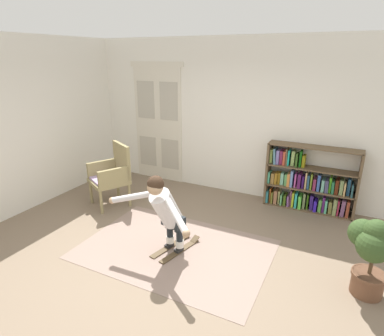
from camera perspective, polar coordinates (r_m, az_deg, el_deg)
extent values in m
plane|color=#796653|center=(4.44, -4.32, -15.90)|extent=(7.20, 7.20, 0.00)
cube|color=white|center=(6.11, 7.98, 8.67)|extent=(6.00, 0.10, 2.90)
cube|color=white|center=(6.12, -27.72, 6.68)|extent=(0.10, 6.00, 2.90)
cube|color=beige|center=(6.98, -7.90, 7.69)|extent=(0.55, 0.04, 2.35)
cube|color=#B4AE9E|center=(6.88, -8.20, 11.88)|extent=(0.41, 0.01, 0.76)
cube|color=#B4AE9E|center=(7.10, -7.78, 3.02)|extent=(0.41, 0.01, 0.64)
cube|color=beige|center=(6.69, -3.97, 7.33)|extent=(0.55, 0.04, 2.35)
cube|color=#B4AE9E|center=(6.59, -4.16, 11.70)|extent=(0.41, 0.01, 0.76)
cube|color=#B4AE9E|center=(6.82, -3.94, 2.46)|extent=(0.41, 0.01, 0.64)
cube|color=beige|center=(6.69, -6.35, 17.84)|extent=(1.22, 0.04, 0.10)
cube|color=gray|center=(4.64, -3.04, -14.14)|extent=(2.57, 1.75, 0.01)
cube|color=brown|center=(5.96, 13.34, -0.74)|extent=(0.04, 0.30, 1.14)
cube|color=brown|center=(5.84, 27.35, -2.86)|extent=(0.04, 0.30, 1.14)
cube|color=brown|center=(6.07, 19.66, -6.74)|extent=(1.46, 0.30, 0.02)
cube|color=brown|center=(5.92, 20.06, -3.49)|extent=(1.46, 0.30, 0.02)
cube|color=brown|center=(5.79, 20.48, -0.08)|extent=(1.46, 0.30, 0.02)
cube|color=brown|center=(5.69, 20.92, 3.47)|extent=(1.46, 0.30, 0.02)
cube|color=teal|center=(6.11, 13.36, -4.70)|extent=(0.04, 0.24, 0.22)
cube|color=#BA5D21|center=(6.11, 13.80, -4.52)|extent=(0.03, 0.16, 0.25)
cube|color=olive|center=(6.10, 14.16, -4.85)|extent=(0.03, 0.23, 0.21)
cube|color=#9E6A49|center=(6.08, 14.72, -4.76)|extent=(0.06, 0.22, 0.25)
cube|color=#D1D17C|center=(6.08, 15.25, -4.84)|extent=(0.03, 0.15, 0.24)
cube|color=#65BB76|center=(6.07, 15.67, -5.18)|extent=(0.03, 0.23, 0.20)
cube|color=#456A1A|center=(6.06, 16.20, -5.29)|extent=(0.04, 0.20, 0.19)
cube|color=#855898|center=(6.05, 16.78, -5.39)|extent=(0.04, 0.23, 0.19)
cube|color=#7F4D71|center=(6.04, 17.20, -4.96)|extent=(0.03, 0.16, 0.29)
cube|color=#BCD42C|center=(6.02, 17.54, -5.19)|extent=(0.04, 0.20, 0.27)
cube|color=#35BEB7|center=(6.02, 18.04, -5.25)|extent=(0.04, 0.23, 0.27)
cube|color=#5FD747|center=(6.01, 18.67, -5.55)|extent=(0.05, 0.24, 0.23)
cube|color=#708153|center=(6.00, 19.31, -5.40)|extent=(0.04, 0.17, 0.29)
cube|color=#2F5F10|center=(6.01, 19.87, -5.48)|extent=(0.03, 0.19, 0.27)
cube|color=navy|center=(6.01, 20.47, -5.64)|extent=(0.06, 0.14, 0.26)
cube|color=#351DBE|center=(6.00, 21.04, -6.10)|extent=(0.05, 0.21, 0.19)
cube|color=#59A345|center=(5.99, 21.74, -6.10)|extent=(0.06, 0.15, 0.22)
cube|color=#5C2372|center=(5.99, 22.30, -5.86)|extent=(0.04, 0.17, 0.27)
cube|color=#5ED09F|center=(5.98, 22.68, -6.18)|extent=(0.03, 0.18, 0.23)
cube|color=olive|center=(6.01, 23.33, -6.28)|extent=(0.06, 0.17, 0.21)
cube|color=#829058|center=(5.97, 24.03, -6.11)|extent=(0.06, 0.22, 0.29)
cube|color=#A22644|center=(5.97, 24.50, -6.31)|extent=(0.03, 0.17, 0.26)
cube|color=#774C73|center=(5.99, 25.20, -6.22)|extent=(0.07, 0.24, 0.29)
cube|color=#99422B|center=(5.99, 25.89, -6.38)|extent=(0.05, 0.23, 0.28)
cube|color=#5FD6AB|center=(5.97, 13.61, -1.47)|extent=(0.03, 0.18, 0.20)
cube|color=olive|center=(5.95, 14.20, -1.65)|extent=(0.05, 0.18, 0.19)
cube|color=olive|center=(5.93, 14.75, -1.67)|extent=(0.05, 0.16, 0.21)
cube|color=brown|center=(5.94, 15.24, -1.70)|extent=(0.04, 0.14, 0.21)
cube|color=#7BC1A2|center=(5.94, 15.76, -1.73)|extent=(0.05, 0.15, 0.21)
cube|color=#5CAB62|center=(5.92, 16.38, -1.89)|extent=(0.05, 0.15, 0.21)
cube|color=#CD7A39|center=(5.91, 16.88, -1.84)|extent=(0.05, 0.23, 0.23)
cube|color=#5F87C1|center=(5.89, 17.37, -1.62)|extent=(0.04, 0.23, 0.30)
cube|color=#BF4DA3|center=(5.89, 17.93, -1.95)|extent=(0.03, 0.18, 0.25)
cube|color=#551C55|center=(5.89, 18.57, -2.01)|extent=(0.05, 0.22, 0.25)
cube|color=#33145B|center=(5.88, 19.12, -2.26)|extent=(0.04, 0.15, 0.22)
cube|color=tan|center=(5.88, 19.65, -1.92)|extent=(0.03, 0.23, 0.30)
cube|color=navy|center=(5.87, 19.97, -2.22)|extent=(0.04, 0.17, 0.25)
cube|color=olive|center=(5.87, 20.45, -2.14)|extent=(0.03, 0.17, 0.28)
cube|color=#77274A|center=(5.89, 20.97, -2.54)|extent=(0.05, 0.23, 0.20)
cube|color=#3759A7|center=(5.85, 21.59, -2.34)|extent=(0.04, 0.18, 0.29)
cube|color=#6EB3A0|center=(5.88, 22.25, -2.72)|extent=(0.05, 0.23, 0.21)
cube|color=#414065|center=(5.85, 22.82, -2.85)|extent=(0.06, 0.21, 0.22)
cube|color=#4CA91E|center=(5.86, 23.34, -2.62)|extent=(0.04, 0.18, 0.27)
cube|color=#246D45|center=(5.87, 23.75, -2.98)|extent=(0.05, 0.22, 0.21)
cube|color=#512110|center=(5.86, 24.33, -2.87)|extent=(0.05, 0.24, 0.25)
cube|color=#7C955D|center=(5.87, 24.99, -2.94)|extent=(0.06, 0.21, 0.25)
cube|color=tan|center=(5.85, 25.47, -3.26)|extent=(0.03, 0.20, 0.22)
cube|color=navy|center=(5.85, 26.05, -2.97)|extent=(0.05, 0.14, 0.29)
cube|color=#29535A|center=(5.85, 26.55, -3.44)|extent=(0.03, 0.22, 0.21)
cube|color=#B0CF62|center=(5.86, 14.00, 2.17)|extent=(0.04, 0.15, 0.24)
cube|color=teal|center=(5.83, 14.60, 2.19)|extent=(0.06, 0.24, 0.28)
cube|color=#756BAD|center=(5.83, 15.10, 2.03)|extent=(0.05, 0.20, 0.25)
cube|color=#71234C|center=(5.83, 15.67, 1.93)|extent=(0.05, 0.19, 0.24)
cube|color=#AE462E|center=(5.81, 16.18, 1.85)|extent=(0.04, 0.23, 0.25)
cube|color=brown|center=(5.81, 16.58, 2.02)|extent=(0.04, 0.21, 0.29)
cube|color=#1FAFA1|center=(5.79, 16.83, 1.81)|extent=(0.03, 0.16, 0.27)
cube|color=#94B362|center=(5.80, 17.54, 1.74)|extent=(0.06, 0.15, 0.26)
cube|color=#2E4E1B|center=(5.76, 18.15, 1.44)|extent=(0.03, 0.19, 0.24)
cube|color=#115610|center=(5.76, 18.75, 1.62)|extent=(0.03, 0.14, 0.28)
cube|color=olive|center=(5.78, 19.23, 1.21)|extent=(0.05, 0.15, 0.21)
cylinder|color=#928557|center=(6.14, -17.47, -4.12)|extent=(0.07, 0.07, 0.42)
cylinder|color=#928557|center=(5.68, -15.79, -5.87)|extent=(0.07, 0.07, 0.42)
cylinder|color=#928557|center=(6.29, -12.99, -3.12)|extent=(0.07, 0.07, 0.42)
cylinder|color=#928557|center=(5.85, -11.01, -4.73)|extent=(0.07, 0.07, 0.42)
cube|color=#928557|center=(5.90, -14.51, -2.29)|extent=(0.81, 0.81, 0.06)
cube|color=#AE95C6|center=(5.88, -14.55, -1.84)|extent=(0.73, 0.73, 0.04)
cube|color=#928557|center=(5.87, -12.35, 1.43)|extent=(0.56, 0.34, 0.60)
cube|color=#928557|center=(6.08, -15.57, -0.02)|extent=(0.32, 0.52, 0.28)
cube|color=#928557|center=(5.60, -13.64, -1.51)|extent=(0.32, 0.52, 0.28)
cylinder|color=brown|center=(4.32, 28.61, -17.50)|extent=(0.34, 0.34, 0.27)
cylinder|color=brown|center=(4.26, 28.87, -16.25)|extent=(0.37, 0.37, 0.04)
cylinder|color=#4C3823|center=(4.15, 29.32, -13.97)|extent=(0.04, 0.04, 0.36)
sphere|color=#314A21|center=(3.93, 29.53, -11.92)|extent=(0.36, 0.36, 0.36)
sphere|color=#314A21|center=(4.03, 28.05, -10.16)|extent=(0.31, 0.31, 0.31)
sphere|color=#314A21|center=(3.91, 29.92, -9.81)|extent=(0.27, 0.27, 0.27)
sphere|color=#314A21|center=(3.97, 30.25, -10.90)|extent=(0.32, 0.32, 0.32)
sphere|color=#314A21|center=(3.96, 30.81, -11.60)|extent=(0.27, 0.27, 0.27)
cube|color=brown|center=(4.68, -3.87, -13.64)|extent=(0.26, 0.72, 0.01)
cube|color=brown|center=(4.87, -1.13, -11.74)|extent=(0.11, 0.13, 0.06)
cube|color=black|center=(4.66, -4.05, -13.49)|extent=(0.11, 0.14, 0.04)
cube|color=brown|center=(4.58, -2.19, -14.45)|extent=(0.26, 0.72, 0.01)
cube|color=brown|center=(4.77, 0.54, -12.46)|extent=(0.11, 0.13, 0.06)
cube|color=black|center=(4.55, -2.37, -14.30)|extent=(0.11, 0.14, 0.04)
cylinder|color=white|center=(4.62, -3.90, -12.47)|extent=(0.13, 0.13, 0.10)
cylinder|color=black|center=(4.52, -3.96, -10.32)|extent=(0.11, 0.11, 0.30)
cylinder|color=black|center=(4.45, -4.18, -9.12)|extent=(0.13, 0.13, 0.22)
cylinder|color=white|center=(4.52, -2.21, -13.27)|extent=(0.13, 0.13, 0.10)
cylinder|color=black|center=(4.41, -2.24, -11.08)|extent=(0.11, 0.11, 0.30)
cylinder|color=black|center=(4.34, -2.44, -9.86)|extent=(0.13, 0.13, 0.22)
cube|color=black|center=(4.39, -3.33, -9.30)|extent=(0.33, 0.25, 0.14)
cylinder|color=silver|center=(4.21, -4.55, -7.17)|extent=(0.39, 0.55, 0.59)
sphere|color=tan|center=(3.94, -6.56, -3.39)|extent=(0.24, 0.24, 0.20)
sphere|color=#382619|center=(3.93, -6.48, -2.81)|extent=(0.25, 0.25, 0.21)
cylinder|color=silver|center=(4.28, -10.75, -5.10)|extent=(0.58, 0.20, 0.24)
sphere|color=tan|center=(4.43, -13.96, -5.60)|extent=(0.11, 0.11, 0.09)
cylinder|color=silver|center=(3.74, -2.78, -8.46)|extent=(0.50, 0.43, 0.24)
sphere|color=tan|center=(3.56, -1.03, -11.52)|extent=(0.11, 0.11, 0.09)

